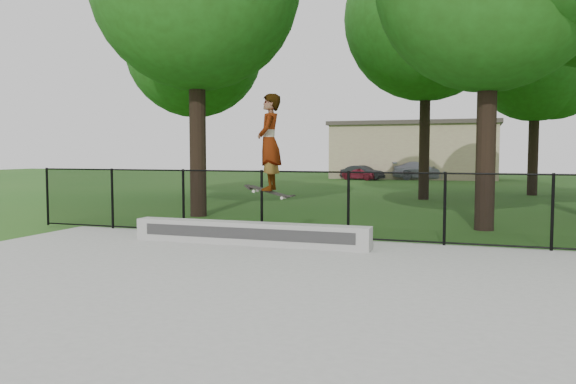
% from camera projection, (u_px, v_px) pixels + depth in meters
% --- Properties ---
extents(ground, '(100.00, 100.00, 0.00)m').
position_uv_depth(ground, '(237.00, 320.00, 6.53)').
color(ground, '#205217').
rests_on(ground, ground).
extents(concrete_slab, '(14.00, 12.00, 0.06)m').
position_uv_depth(concrete_slab, '(237.00, 317.00, 6.53)').
color(concrete_slab, gray).
rests_on(concrete_slab, ground).
extents(grind_ledge, '(5.07, 0.40, 0.46)m').
position_uv_depth(grind_ledge, '(248.00, 233.00, 11.54)').
color(grind_ledge, '#9A9B96').
rests_on(grind_ledge, concrete_slab).
extents(car_a, '(3.27, 2.39, 1.04)m').
position_uv_depth(car_a, '(360.00, 173.00, 40.42)').
color(car_a, maroon).
rests_on(car_a, ground).
extents(car_b, '(3.03, 1.96, 1.03)m').
position_uv_depth(car_b, '(363.00, 173.00, 40.41)').
color(car_b, black).
rests_on(car_b, ground).
extents(car_c, '(4.62, 2.71, 1.37)m').
position_uv_depth(car_c, '(425.00, 170.00, 40.52)').
color(car_c, gray).
rests_on(car_c, ground).
extents(skater_airborne, '(0.82, 0.78, 2.11)m').
position_uv_depth(skater_airborne, '(269.00, 144.00, 11.16)').
color(skater_airborne, black).
rests_on(skater_airborne, ground).
extents(chainlink_fence, '(16.06, 0.06, 1.50)m').
position_uv_depth(chainlink_fence, '(348.00, 206.00, 12.05)').
color(chainlink_fence, black).
rests_on(chainlink_fence, concrete_slab).
extents(tree_row, '(20.83, 18.60, 11.35)m').
position_uv_depth(tree_row, '(417.00, 5.00, 19.11)').
color(tree_row, black).
rests_on(tree_row, ground).
extents(distant_building, '(12.40, 6.40, 4.30)m').
position_uv_depth(distant_building, '(415.00, 150.00, 42.93)').
color(distant_building, tan).
rests_on(distant_building, ground).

